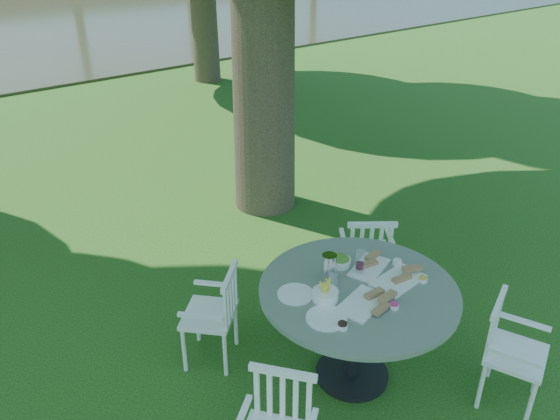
{
  "coord_description": "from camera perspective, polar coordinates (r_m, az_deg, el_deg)",
  "views": [
    {
      "loc": [
        -2.77,
        -3.12,
        3.08
      ],
      "look_at": [
        0.0,
        0.2,
        0.85
      ],
      "focal_mm": 35.0,
      "sensor_mm": 36.0,
      "label": 1
    }
  ],
  "objects": [
    {
      "name": "chair_nw",
      "position": [
        4.28,
        -6.4,
        -10.29
      ],
      "size": [
        0.57,
        0.57,
        0.82
      ],
      "rotation": [
        0.0,
        0.0,
        -2.42
      ],
      "color": "white",
      "rests_on": "ground"
    },
    {
      "name": "table",
      "position": [
        4.02,
        8.08,
        -9.86
      ],
      "size": [
        1.41,
        1.41,
        0.83
      ],
      "color": "black",
      "rests_on": "ground"
    },
    {
      "name": "chair_se",
      "position": [
        4.25,
        22.5,
        -12.82
      ],
      "size": [
        0.52,
        0.51,
        0.83
      ],
      "rotation": [
        0.0,
        0.0,
        0.34
      ],
      "color": "white",
      "rests_on": "ground"
    },
    {
      "name": "tableware",
      "position": [
        3.9,
        6.85,
        -7.45
      ],
      "size": [
        1.04,
        0.72,
        0.21
      ],
      "color": "white",
      "rests_on": "table"
    },
    {
      "name": "chair_ne",
      "position": [
        4.98,
        9.17,
        -4.31
      ],
      "size": [
        0.59,
        0.58,
        0.85
      ],
      "rotation": [
        0.0,
        0.0,
        -3.82
      ],
      "color": "white",
      "rests_on": "ground"
    },
    {
      "name": "ground",
      "position": [
        5.19,
        1.43,
        -9.16
      ],
      "size": [
        140.0,
        140.0,
        0.0
      ],
      "primitive_type": "plane",
      "color": "#143E0C",
      "rests_on": "ground"
    }
  ]
}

